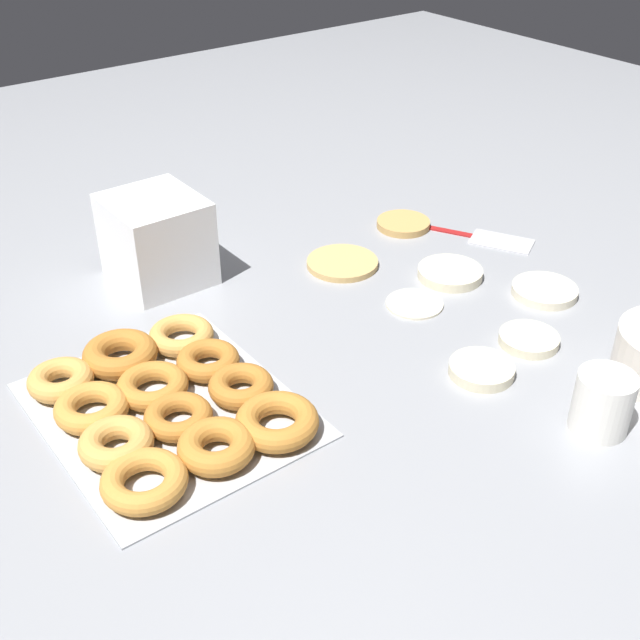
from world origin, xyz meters
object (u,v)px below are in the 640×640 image
object	(u,v)px
pancake_3	(529,339)
container_stack	(157,240)
paper_cup	(603,403)
pancake_1	(545,291)
pancake_6	(482,369)
pancake_0	(450,273)
pancake_4	(342,263)
pancake_5	(403,224)
donut_tray	(167,401)
spatula	(487,238)
pancake_2	(415,303)

from	to	relation	value
pancake_3	container_stack	bearing A→B (deg)	-145.85
paper_cup	pancake_1	bearing A→B (deg)	141.16
pancake_6	pancake_0	bearing A→B (deg)	144.31
pancake_4	pancake_6	distance (m)	0.35
pancake_5	donut_tray	bearing A→B (deg)	-70.34
pancake_4	spatula	size ratio (longest dim) A/B	0.53
pancake_4	pancake_6	world-z (taller)	pancake_6
pancake_1	pancake_4	size ratio (longest dim) A/B	0.86
pancake_4	donut_tray	size ratio (longest dim) A/B	0.34
pancake_4	pancake_6	size ratio (longest dim) A/B	1.34
pancake_0	spatula	size ratio (longest dim) A/B	0.46
pancake_4	pancake_2	bearing A→B (deg)	3.74
container_stack	paper_cup	xyz separation A→B (m)	(0.66, 0.26, -0.03)
paper_cup	pancake_5	bearing A→B (deg)	161.81
paper_cup	pancake_4	bearing A→B (deg)	179.42
pancake_1	pancake_3	bearing A→B (deg)	-59.01
paper_cup	pancake_2	bearing A→B (deg)	177.37
pancake_1	donut_tray	size ratio (longest dim) A/B	0.29
spatula	pancake_1	bearing A→B (deg)	-48.53
pancake_0	pancake_5	bearing A→B (deg)	160.85
pancake_0	pancake_4	world-z (taller)	pancake_0
donut_tray	paper_cup	world-z (taller)	paper_cup
pancake_5	pancake_4	bearing A→B (deg)	-75.35
pancake_3	paper_cup	distance (m)	0.19
pancake_1	paper_cup	xyz separation A→B (m)	(0.25, -0.20, 0.03)
pancake_5	paper_cup	distance (m)	0.59
pancake_6	paper_cup	size ratio (longest dim) A/B	1.13
pancake_4	paper_cup	bearing A→B (deg)	-0.58
spatula	pancake_2	bearing A→B (deg)	-99.56
pancake_1	container_stack	bearing A→B (deg)	-132.10
paper_cup	pancake_3	bearing A→B (deg)	156.61
pancake_3	pancake_5	world-z (taller)	pancake_3
container_stack	pancake_4	bearing A→B (deg)	60.63
pancake_2	pancake_5	size ratio (longest dim) A/B	0.92
donut_tray	pancake_1	bearing A→B (deg)	80.74
pancake_1	pancake_2	xyz separation A→B (m)	(-0.10, -0.18, -0.00)
pancake_4	pancake_6	xyz separation A→B (m)	(0.35, -0.04, 0.00)
donut_tray	paper_cup	xyz separation A→B (m)	(0.35, 0.41, 0.02)
pancake_2	paper_cup	size ratio (longest dim) A/B	1.13
pancake_2	pancake_3	xyz separation A→B (m)	(0.18, 0.06, 0.00)
pancake_5	container_stack	size ratio (longest dim) A/B	0.64
pancake_2	spatula	world-z (taller)	pancake_2
pancake_1	container_stack	size ratio (longest dim) A/B	0.67
pancake_2	paper_cup	world-z (taller)	paper_cup
pancake_3	donut_tray	distance (m)	0.52
pancake_0	pancake_3	size ratio (longest dim) A/B	1.23
pancake_1	donut_tray	world-z (taller)	donut_tray
pancake_0	spatula	distance (m)	0.16
pancake_3	paper_cup	xyz separation A→B (m)	(0.17, -0.08, 0.03)
pancake_5	pancake_2	bearing A→B (deg)	-38.45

